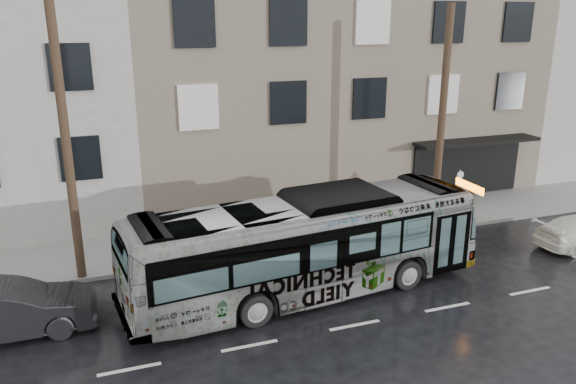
% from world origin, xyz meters
% --- Properties ---
extents(ground, '(120.00, 120.00, 0.00)m').
position_xyz_m(ground, '(0.00, 0.00, 0.00)').
color(ground, black).
rests_on(ground, ground).
extents(sidewalk, '(90.00, 3.60, 0.15)m').
position_xyz_m(sidewalk, '(0.00, 4.90, 0.07)').
color(sidewalk, gray).
rests_on(sidewalk, ground).
extents(building_taupe, '(20.00, 12.00, 11.00)m').
position_xyz_m(building_taupe, '(5.00, 12.70, 5.50)').
color(building_taupe, '#7B705E').
rests_on(building_taupe, ground).
extents(utility_pole_front, '(0.30, 0.30, 9.00)m').
position_xyz_m(utility_pole_front, '(6.50, 3.30, 4.65)').
color(utility_pole_front, '#483524').
rests_on(utility_pole_front, sidewalk).
extents(utility_pole_rear, '(0.30, 0.30, 9.00)m').
position_xyz_m(utility_pole_rear, '(-7.50, 3.30, 4.65)').
color(utility_pole_rear, '#483524').
rests_on(utility_pole_rear, sidewalk).
extents(sign_post, '(0.06, 0.06, 2.40)m').
position_xyz_m(sign_post, '(7.60, 3.30, 1.35)').
color(sign_post, slate).
rests_on(sign_post, sidewalk).
extents(bus, '(12.08, 4.04, 3.30)m').
position_xyz_m(bus, '(-0.60, -0.10, 1.65)').
color(bus, '#B2B2B2').
rests_on(bus, ground).
extents(dark_sedan, '(4.74, 1.66, 1.56)m').
position_xyz_m(dark_sedan, '(-9.42, 0.31, 0.78)').
color(dark_sedan, black).
rests_on(dark_sedan, ground).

